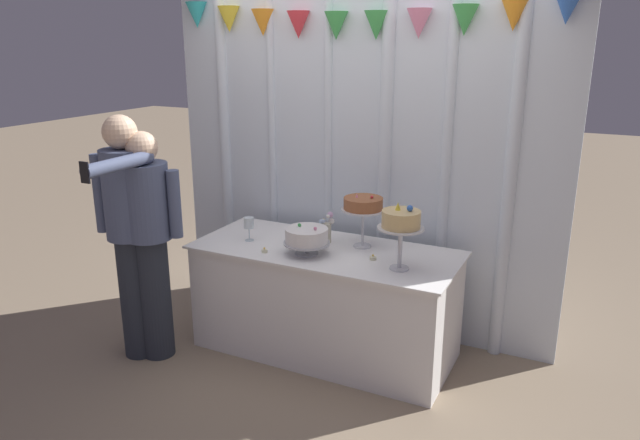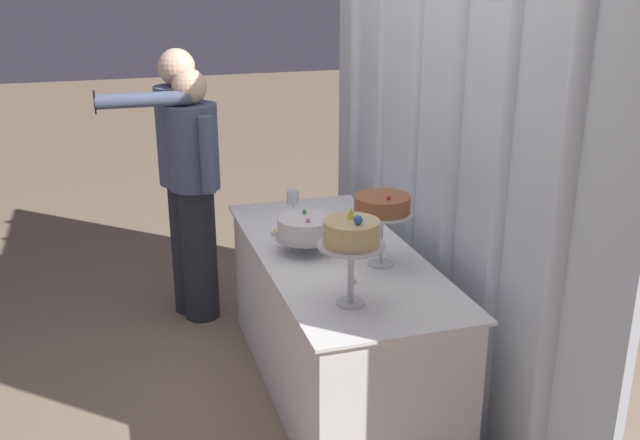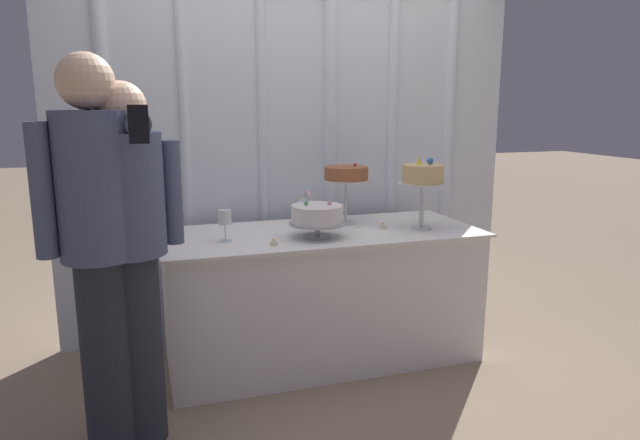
{
  "view_description": "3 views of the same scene",
  "coord_description": "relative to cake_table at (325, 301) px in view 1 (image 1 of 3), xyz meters",
  "views": [
    {
      "loc": [
        1.66,
        -3.35,
        2.15
      ],
      "look_at": [
        -0.1,
        0.23,
        0.93
      ],
      "focal_mm": 33.56,
      "sensor_mm": 36.0,
      "label": 1
    },
    {
      "loc": [
        3.2,
        -0.97,
        2.13
      ],
      "look_at": [
        -0.04,
        0.02,
        0.94
      ],
      "focal_mm": 40.49,
      "sensor_mm": 36.0,
      "label": 2
    },
    {
      "loc": [
        -0.98,
        -2.93,
        1.49
      ],
      "look_at": [
        -0.03,
        0.03,
        0.85
      ],
      "focal_mm": 31.85,
      "sensor_mm": 36.0,
      "label": 3
    }
  ],
  "objects": [
    {
      "name": "draped_curtain",
      "position": [
        0.01,
        0.52,
        1.05
      ],
      "size": [
        3.0,
        0.17,
        2.67
      ],
      "color": "silver",
      "rests_on": "ground_plane"
    },
    {
      "name": "wine_glass",
      "position": [
        -0.56,
        -0.08,
        0.51
      ],
      "size": [
        0.07,
        0.07,
        0.17
      ],
      "color": "silver",
      "rests_on": "cake_table"
    },
    {
      "name": "cake_display_center",
      "position": [
        0.21,
        0.15,
        0.68
      ],
      "size": [
        0.3,
        0.3,
        0.38
      ],
      "color": "silver",
      "rests_on": "cake_table"
    },
    {
      "name": "guest_man_dark_suit",
      "position": [
        -1.15,
        -0.63,
        0.57
      ],
      "size": [
        0.45,
        0.66,
        1.68
      ],
      "color": "#282D38",
      "rests_on": "ground_plane"
    },
    {
      "name": "tealight_near_left",
      "position": [
        0.37,
        -0.05,
        0.4
      ],
      "size": [
        0.04,
        0.04,
        0.04
      ],
      "color": "beige",
      "rests_on": "cake_table"
    },
    {
      "name": "tealight_far_left",
      "position": [
        -0.34,
        -0.24,
        0.4
      ],
      "size": [
        0.04,
        0.04,
        0.04
      ],
      "color": "beige",
      "rests_on": "cake_table"
    },
    {
      "name": "guest_man_pink_jacket",
      "position": [
        -1.03,
        -0.57,
        0.49
      ],
      "size": [
        0.46,
        0.38,
        1.58
      ],
      "color": "#282D38",
      "rests_on": "ground_plane"
    },
    {
      "name": "cake_display_leftmost",
      "position": [
        -0.07,
        -0.14,
        0.51
      ],
      "size": [
        0.31,
        0.31,
        0.2
      ],
      "color": "#B2B2B7",
      "rests_on": "cake_table"
    },
    {
      "name": "cake_display_rightmost",
      "position": [
        0.57,
        -0.13,
        0.69
      ],
      "size": [
        0.29,
        0.29,
        0.43
      ],
      "color": "silver",
      "rests_on": "cake_table"
    },
    {
      "name": "flower_vase",
      "position": [
        -0.05,
        0.13,
        0.48
      ],
      "size": [
        0.1,
        0.08,
        0.22
      ],
      "color": "beige",
      "rests_on": "cake_table"
    },
    {
      "name": "cake_table",
      "position": [
        0.0,
        0.0,
        0.0
      ],
      "size": [
        1.82,
        0.78,
        0.77
      ],
      "color": "white",
      "rests_on": "ground_plane"
    },
    {
      "name": "ground_plane",
      "position": [
        0.0,
        -0.1,
        -0.39
      ],
      "size": [
        24.0,
        24.0,
        0.0
      ],
      "primitive_type": "plane",
      "color": "gray"
    }
  ]
}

